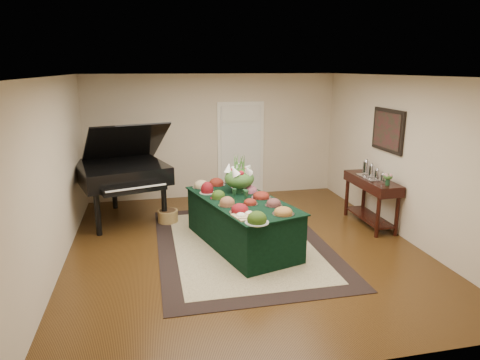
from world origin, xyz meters
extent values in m
plane|color=black|center=(0.00, 0.00, 0.00)|extent=(6.00, 6.00, 0.00)
cube|color=black|center=(0.00, 0.11, 0.01)|extent=(2.73, 3.83, 0.01)
cube|color=beige|center=(0.00, 0.11, 0.01)|extent=(2.19, 3.28, 0.01)
cube|color=white|center=(0.60, 2.98, 1.05)|extent=(1.05, 0.04, 2.10)
cube|color=silver|center=(0.60, 2.96, 1.00)|extent=(0.90, 0.06, 2.00)
cube|color=black|center=(-0.02, 0.10, 0.38)|extent=(1.55, 2.36, 0.77)
cube|color=black|center=(-0.02, 0.10, 0.77)|extent=(1.62, 2.44, 0.02)
cylinder|color=silver|center=(0.20, 0.47, 0.79)|extent=(0.32, 0.32, 0.01)
ellipsoid|color=#B95C79|center=(0.20, 0.47, 0.83)|extent=(0.26, 0.26, 0.08)
cylinder|color=silver|center=(-0.30, -0.16, 0.79)|extent=(0.28, 0.28, 0.01)
ellipsoid|color=#935E3A|center=(-0.30, -0.16, 0.84)|extent=(0.23, 0.23, 0.10)
cylinder|color=silver|center=(0.39, -0.33, 0.79)|extent=(0.27, 0.27, 0.01)
ellipsoid|color=brown|center=(0.39, -0.33, 0.83)|extent=(0.22, 0.22, 0.08)
cylinder|color=#B3BCB2|center=(-0.05, -0.99, 0.79)|extent=(0.33, 0.33, 0.01)
ellipsoid|color=#335516|center=(-0.05, -0.99, 0.85)|extent=(0.27, 0.27, 0.11)
cylinder|color=silver|center=(0.09, 0.80, 0.79)|extent=(0.30, 0.30, 0.01)
ellipsoid|color=brown|center=(0.09, 0.80, 0.86)|extent=(0.25, 0.25, 0.12)
cylinder|color=silver|center=(0.31, 0.11, 0.79)|extent=(0.33, 0.33, 0.01)
ellipsoid|color=maroon|center=(0.31, 0.11, 0.83)|extent=(0.27, 0.27, 0.07)
cylinder|color=silver|center=(0.41, -0.73, 0.79)|extent=(0.32, 0.32, 0.01)
ellipsoid|color=#B07533|center=(0.41, -0.73, 0.83)|extent=(0.26, 0.26, 0.07)
cylinder|color=#B3BCB2|center=(-0.50, 0.57, 0.79)|extent=(0.26, 0.26, 0.01)
ellipsoid|color=maroon|center=(-0.50, 0.57, 0.86)|extent=(0.21, 0.21, 0.14)
cylinder|color=silver|center=(-0.56, 0.94, 0.79)|extent=(0.31, 0.31, 0.01)
ellipsoid|color=#CCB380|center=(-0.56, 0.94, 0.84)|extent=(0.26, 0.26, 0.09)
cylinder|color=silver|center=(-0.37, 0.23, 0.79)|extent=(0.27, 0.27, 0.01)
ellipsoid|color=#335516|center=(-0.37, 0.23, 0.84)|extent=(0.22, 0.22, 0.09)
cylinder|color=silver|center=(-0.18, -0.52, 0.79)|extent=(0.31, 0.31, 0.01)
ellipsoid|color=maroon|center=(-0.18, -0.52, 0.84)|extent=(0.25, 0.25, 0.09)
cylinder|color=silver|center=(-0.27, 1.03, 0.79)|extent=(0.32, 0.32, 0.01)
ellipsoid|color=maroon|center=(-0.27, 1.03, 0.84)|extent=(0.26, 0.26, 0.09)
cylinder|color=silver|center=(0.06, -0.18, 0.79)|extent=(0.24, 0.24, 0.01)
ellipsoid|color=maroon|center=(0.06, -0.18, 0.82)|extent=(0.20, 0.20, 0.06)
cylinder|color=silver|center=(0.01, 1.16, 0.79)|extent=(0.25, 0.25, 0.01)
ellipsoid|color=#B95C79|center=(0.01, 1.16, 0.84)|extent=(0.21, 0.21, 0.09)
cube|color=tan|center=(-0.14, -0.72, 0.79)|extent=(0.40, 0.40, 0.02)
ellipsoid|color=#EDE2C7|center=(-0.20, -0.70, 0.84)|extent=(0.14, 0.14, 0.08)
ellipsoid|color=#EDE2C7|center=(-0.07, -0.64, 0.83)|extent=(0.12, 0.12, 0.07)
cube|color=orange|center=(-0.07, -0.78, 0.83)|extent=(0.11, 0.11, 0.05)
cylinder|color=#16371F|center=(0.03, 0.51, 0.88)|extent=(0.20, 0.20, 0.20)
ellipsoid|color=#356127|center=(0.03, 0.51, 1.02)|extent=(0.50, 0.50, 0.33)
cylinder|color=black|center=(-2.34, 1.05, 0.38)|extent=(0.10, 0.10, 0.76)
cylinder|color=black|center=(-1.20, 1.39, 0.38)|extent=(0.10, 0.10, 0.76)
cylinder|color=black|center=(-2.16, 2.52, 0.38)|extent=(0.10, 0.10, 0.76)
cube|color=black|center=(-1.96, 1.84, 0.92)|extent=(1.93, 2.00, 0.33)
cube|color=black|center=(-1.69, 0.96, 0.81)|extent=(1.10, 0.52, 0.10)
cube|color=black|center=(-1.86, 2.03, 1.44)|extent=(1.74, 1.55, 0.84)
cylinder|color=olive|center=(-1.14, 1.44, 0.12)|extent=(0.37, 0.37, 0.23)
cylinder|color=black|center=(2.31, -0.08, 0.36)|extent=(0.07, 0.07, 0.71)
cylinder|color=black|center=(2.68, -0.08, 0.36)|extent=(0.07, 0.07, 0.71)
cylinder|color=black|center=(2.31, 1.10, 0.36)|extent=(0.07, 0.07, 0.71)
cylinder|color=black|center=(2.68, 1.10, 0.36)|extent=(0.07, 0.07, 0.71)
cube|color=black|center=(2.50, 0.51, 0.80)|extent=(0.45, 1.38, 0.18)
cube|color=black|center=(2.50, 0.51, 0.15)|extent=(0.38, 1.22, 0.03)
cube|color=silver|center=(2.50, 0.55, 0.90)|extent=(0.34, 0.58, 0.02)
cylinder|color=#16371F|center=(2.50, 0.01, 0.95)|extent=(0.07, 0.07, 0.11)
ellipsoid|color=pink|center=(2.50, 0.01, 1.05)|extent=(0.17, 0.17, 0.11)
cube|color=black|center=(2.72, 0.51, 1.75)|extent=(0.04, 0.95, 0.75)
cube|color=#4F1520|center=(2.69, 0.51, 1.75)|extent=(0.01, 0.82, 0.62)
camera|label=1|loc=(-1.43, -6.27, 2.82)|focal=32.00mm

